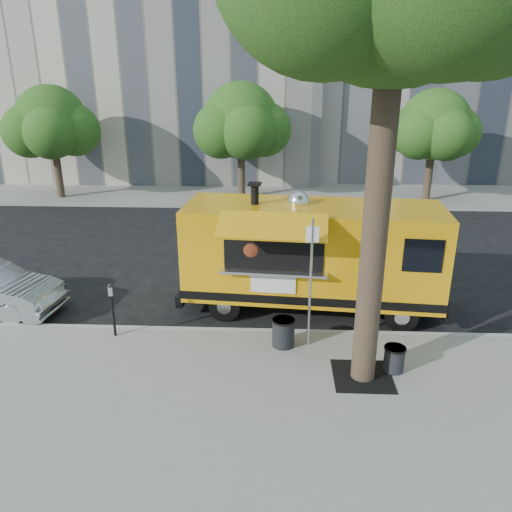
% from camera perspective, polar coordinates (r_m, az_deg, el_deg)
% --- Properties ---
extents(ground, '(120.00, 120.00, 0.00)m').
position_cam_1_polar(ground, '(13.14, -1.25, -7.02)').
color(ground, black).
rests_on(ground, ground).
extents(sidewalk, '(60.00, 6.00, 0.15)m').
position_cam_1_polar(sidewalk, '(9.73, -2.86, -17.50)').
color(sidewalk, gray).
rests_on(sidewalk, ground).
extents(curb, '(60.00, 0.14, 0.16)m').
position_cam_1_polar(curb, '(12.28, -1.54, -8.70)').
color(curb, '#999993').
rests_on(curb, ground).
extents(far_sidewalk, '(60.00, 5.00, 0.15)m').
position_cam_1_polar(far_sidewalk, '(25.85, 0.70, 7.02)').
color(far_sidewalk, gray).
rests_on(far_sidewalk, ground).
extents(building_mid, '(20.00, 14.00, 20.00)m').
position_cam_1_polar(building_mid, '(36.62, 22.58, 25.18)').
color(building_mid, gray).
rests_on(building_mid, ground).
extents(tree_well, '(1.20, 1.20, 0.02)m').
position_cam_1_polar(tree_well, '(10.77, 12.05, -13.27)').
color(tree_well, black).
rests_on(tree_well, sidewalk).
extents(far_tree_a, '(3.42, 3.42, 5.36)m').
position_cam_1_polar(far_tree_a, '(26.36, -22.35, 13.97)').
color(far_tree_a, '#33261C').
rests_on(far_tree_a, far_sidewalk).
extents(far_tree_b, '(3.60, 3.60, 5.50)m').
position_cam_1_polar(far_tree_b, '(24.51, -1.74, 15.18)').
color(far_tree_b, '#33261C').
rests_on(far_tree_b, far_sidewalk).
extents(far_tree_c, '(3.24, 3.24, 5.21)m').
position_cam_1_polar(far_tree_c, '(25.20, 19.73, 13.93)').
color(far_tree_c, '#33261C').
rests_on(far_tree_c, far_sidewalk).
extents(sign_post, '(0.28, 0.06, 3.00)m').
position_cam_1_polar(sign_post, '(10.95, 6.27, -2.27)').
color(sign_post, silver).
rests_on(sign_post, sidewalk).
extents(parking_meter, '(0.11, 0.11, 1.33)m').
position_cam_1_polar(parking_meter, '(12.08, -16.13, -5.26)').
color(parking_meter, black).
rests_on(parking_meter, sidewalk).
extents(food_truck, '(7.01, 3.46, 3.38)m').
position_cam_1_polar(food_truck, '(13.03, 6.27, 0.26)').
color(food_truck, orange).
rests_on(food_truck, ground).
extents(trash_bin_left, '(0.46, 0.46, 0.55)m').
position_cam_1_polar(trash_bin_left, '(10.96, 15.52, -11.18)').
color(trash_bin_left, black).
rests_on(trash_bin_left, sidewalk).
extents(trash_bin_right, '(0.55, 0.55, 0.66)m').
position_cam_1_polar(trash_bin_right, '(11.44, 3.15, -8.62)').
color(trash_bin_right, black).
rests_on(trash_bin_right, sidewalk).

